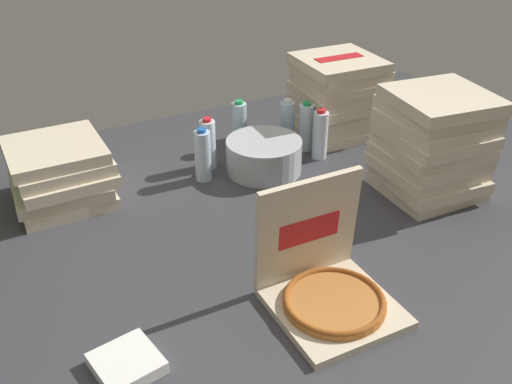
{
  "coord_description": "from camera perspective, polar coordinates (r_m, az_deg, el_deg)",
  "views": [
    {
      "loc": [
        -0.84,
        -1.53,
        1.22
      ],
      "look_at": [
        -0.0,
        0.1,
        0.14
      ],
      "focal_mm": 41.46,
      "sensor_mm": 36.0,
      "label": 1
    }
  ],
  "objects": [
    {
      "name": "open_pizza_box",
      "position": [
        1.82,
        6.81,
        -8.67
      ],
      "size": [
        0.35,
        0.36,
        0.38
      ],
      "color": "beige",
      "rests_on": "ground_plane"
    },
    {
      "name": "water_bottle_5",
      "position": [
        2.71,
        4.85,
        6.27
      ],
      "size": [
        0.07,
        0.07,
        0.23
      ],
      "color": "white",
      "rests_on": "ground_plane"
    },
    {
      "name": "water_bottle_1",
      "position": [
        2.64,
        6.2,
        5.51
      ],
      "size": [
        0.07,
        0.07,
        0.23
      ],
      "color": "white",
      "rests_on": "ground_plane"
    },
    {
      "name": "water_bottle_4",
      "position": [
        2.55,
        -4.66,
        4.63
      ],
      "size": [
        0.07,
        0.07,
        0.23
      ],
      "color": "silver",
      "rests_on": "ground_plane"
    },
    {
      "name": "ice_bucket",
      "position": [
        2.53,
        0.77,
        3.53
      ],
      "size": [
        0.32,
        0.32,
        0.14
      ],
      "primitive_type": "cylinder",
      "color": "#B7BABF",
      "rests_on": "ground_plane"
    },
    {
      "name": "ground_plane",
      "position": [
        2.13,
        1.32,
        -4.67
      ],
      "size": [
        3.2,
        2.4,
        0.02
      ],
      "primitive_type": "cube",
      "color": "#38383D"
    },
    {
      "name": "napkin_pile",
      "position": [
        1.68,
        -12.36,
        -15.85
      ],
      "size": [
        0.19,
        0.19,
        0.04
      ],
      "primitive_type": "cube",
      "rotation": [
        0.0,
        0.0,
        0.18
      ],
      "color": "white",
      "rests_on": "ground_plane"
    },
    {
      "name": "water_bottle_2",
      "position": [
        2.72,
        -1.63,
        6.44
      ],
      "size": [
        0.07,
        0.07,
        0.23
      ],
      "color": "silver",
      "rests_on": "ground_plane"
    },
    {
      "name": "pizza_stack_right_far",
      "position": [
        2.86,
        7.83,
        9.13
      ],
      "size": [
        0.39,
        0.39,
        0.38
      ],
      "color": "beige",
      "rests_on": "ground_plane"
    },
    {
      "name": "water_bottle_0",
      "position": [
        2.73,
        3.02,
        6.55
      ],
      "size": [
        0.07,
        0.07,
        0.23
      ],
      "color": "silver",
      "rests_on": "ground_plane"
    },
    {
      "name": "pizza_stack_center_near",
      "position": [
        2.4,
        16.65,
        4.43
      ],
      "size": [
        0.39,
        0.41,
        0.43
      ],
      "color": "beige",
      "rests_on": "ground_plane"
    },
    {
      "name": "water_bottle_3",
      "position": [
        2.45,
        -5.15,
        3.52
      ],
      "size": [
        0.07,
        0.07,
        0.23
      ],
      "color": "silver",
      "rests_on": "ground_plane"
    },
    {
      "name": "pizza_stack_left_near",
      "position": [
        2.41,
        -18.36,
        1.73
      ],
      "size": [
        0.38,
        0.38,
        0.24
      ],
      "color": "beige",
      "rests_on": "ground_plane"
    }
  ]
}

